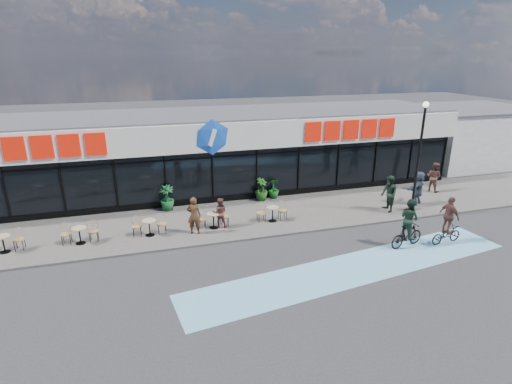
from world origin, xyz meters
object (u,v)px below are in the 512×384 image
patron_right (220,212)px  cyclist_b (408,227)px  patron_left (194,215)px  pedestrian_a (389,194)px  potted_plant_right (261,189)px  lamp_post (419,151)px  pedestrian_c (418,188)px  potted_plant_mid (274,188)px  cyclist_a (448,225)px  pedestrian_b (434,177)px  potted_plant_left (167,198)px

patron_right → cyclist_b: (7.34, -4.09, 0.12)m
patron_left → pedestrian_a: bearing=-163.7°
potted_plant_right → lamp_post: bearing=-33.0°
lamp_post → pedestrian_c: 3.02m
lamp_post → potted_plant_mid: (-5.89, 4.45, -2.79)m
pedestrian_a → patron_right: bearing=-86.1°
pedestrian_a → cyclist_a: size_ratio=0.89×
patron_left → cyclist_a: bearing=176.5°
lamp_post → patron_right: 10.04m
pedestrian_b → cyclist_a: size_ratio=0.82×
patron_left → cyclist_a: size_ratio=0.82×
patron_left → patron_right: patron_left is taller
potted_plant_mid → cyclist_b: bearing=-63.2°
potted_plant_left → pedestrian_b: bearing=-4.9°
patron_right → pedestrian_a: 8.80m
potted_plant_left → cyclist_a: cyclist_a is taller
potted_plant_left → patron_left: bearing=-73.6°
lamp_post → patron_left: size_ratio=3.24×
pedestrian_c → cyclist_b: (-3.52, -4.03, -0.10)m
cyclist_a → cyclist_b: 1.89m
patron_left → pedestrian_a: 10.05m
pedestrian_b → patron_right: bearing=72.3°
potted_plant_mid → cyclist_b: cyclist_b is taller
potted_plant_right → pedestrian_c: 8.48m
potted_plant_right → cyclist_a: 9.58m
cyclist_b → potted_plant_mid: bearing=116.8°
potted_plant_mid → pedestrian_a: bearing=-35.2°
potted_plant_right → patron_left: 5.42m
pedestrian_c → cyclist_a: cyclist_a is taller
potted_plant_mid → cyclist_b: (3.63, -7.19, 0.28)m
potted_plant_right → pedestrian_c: (7.92, -3.03, 0.31)m
lamp_post → patron_left: lamp_post is taller
potted_plant_left → potted_plant_mid: 5.97m
potted_plant_mid → pedestrian_a: (5.08, -3.59, 0.40)m
patron_left → pedestrian_b: 14.63m
patron_right → patron_left: bearing=33.7°
potted_plant_right → pedestrian_c: bearing=-20.9°
pedestrian_c → cyclist_b: 5.35m
lamp_post → cyclist_a: size_ratio=2.64×
potted_plant_mid → patron_right: (-3.71, -3.10, 0.16)m
potted_plant_mid → patron_left: 6.10m
pedestrian_a → potted_plant_right: bearing=-113.5°
potted_plant_mid → pedestrian_b: (9.51, -1.51, 0.33)m
potted_plant_right → potted_plant_left: bearing=-179.4°
potted_plant_left → potted_plant_mid: potted_plant_left is taller
potted_plant_right → pedestrian_a: 6.79m
potted_plant_left → potted_plant_mid: bearing=1.7°
potted_plant_mid → patron_left: (-4.98, -3.52, 0.32)m
potted_plant_left → cyclist_b: cyclist_b is taller
potted_plant_left → cyclist_b: size_ratio=0.61×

